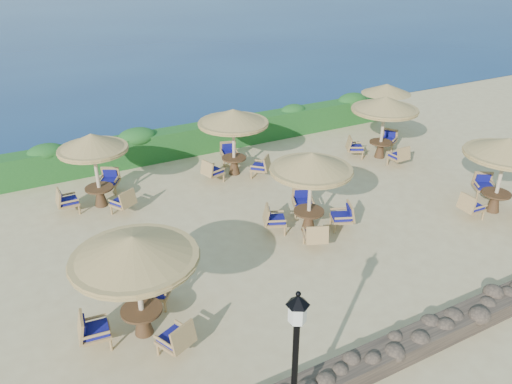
# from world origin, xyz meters

# --- Properties ---
(ground) EXTENTS (120.00, 120.00, 0.00)m
(ground) POSITION_xyz_m (0.00, 0.00, 0.00)
(ground) COLOR tan
(ground) RESTS_ON ground
(sea) EXTENTS (160.00, 160.00, 0.00)m
(sea) POSITION_xyz_m (0.00, 70.00, 0.00)
(sea) COLOR #0C234E
(sea) RESTS_ON ground
(hedge) EXTENTS (18.00, 0.90, 1.20)m
(hedge) POSITION_xyz_m (0.00, 7.20, 0.60)
(hedge) COLOR #184B1A
(hedge) RESTS_ON ground
(stone_wall) EXTENTS (15.00, 0.65, 0.44)m
(stone_wall) POSITION_xyz_m (0.00, -6.20, 0.22)
(stone_wall) COLOR brown
(stone_wall) RESTS_ON ground
(lamp_post) EXTENTS (0.44, 0.44, 3.31)m
(lamp_post) POSITION_xyz_m (-4.80, -6.80, 1.55)
(lamp_post) COLOR black
(lamp_post) RESTS_ON ground
(extra_parasol) EXTENTS (2.30, 2.30, 2.41)m
(extra_parasol) POSITION_xyz_m (7.80, 5.20, 2.17)
(extra_parasol) COLOR beige
(extra_parasol) RESTS_ON ground
(cafe_set_0) EXTENTS (2.86, 2.85, 2.65)m
(cafe_set_0) POSITION_xyz_m (-6.36, -2.77, 1.92)
(cafe_set_0) COLOR beige
(cafe_set_0) RESTS_ON ground
(cafe_set_1) EXTENTS (2.85, 2.85, 2.65)m
(cafe_set_1) POSITION_xyz_m (-0.35, -0.68, 1.75)
(cafe_set_1) COLOR beige
(cafe_set_1) RESTS_ON ground
(cafe_set_2) EXTENTS (2.76, 2.77, 2.65)m
(cafe_set_2) POSITION_xyz_m (5.90, -2.63, 1.89)
(cafe_set_2) COLOR beige
(cafe_set_2) RESTS_ON ground
(cafe_set_3) EXTENTS (2.56, 2.77, 2.65)m
(cafe_set_3) POSITION_xyz_m (-5.77, 4.14, 1.78)
(cafe_set_3) COLOR beige
(cafe_set_3) RESTS_ON ground
(cafe_set_4) EXTENTS (2.80, 2.80, 2.65)m
(cafe_set_4) POSITION_xyz_m (-0.51, 4.35, 1.89)
(cafe_set_4) COLOR beige
(cafe_set_4) RESTS_ON ground
(cafe_set_5) EXTENTS (2.78, 2.79, 2.65)m
(cafe_set_5) POSITION_xyz_m (5.71, 2.93, 1.90)
(cafe_set_5) COLOR beige
(cafe_set_5) RESTS_ON ground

